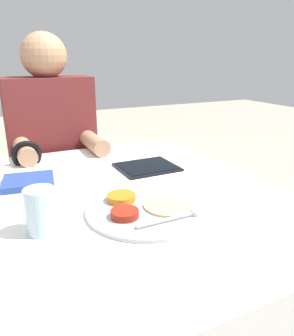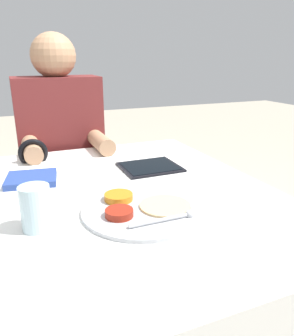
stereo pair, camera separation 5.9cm
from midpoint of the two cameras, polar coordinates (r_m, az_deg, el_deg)
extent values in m
cube|color=silver|center=(1.16, -3.66, -20.77)|extent=(0.93, 1.06, 0.71)
cylinder|color=#B7BABF|center=(0.86, 1.29, -7.28)|extent=(0.32, 0.32, 0.01)
cylinder|color=orange|center=(0.90, -3.09, -5.07)|extent=(0.08, 0.08, 0.02)
cylinder|color=maroon|center=(0.81, -2.77, -7.86)|extent=(0.07, 0.07, 0.02)
cylinder|color=#DBBC7F|center=(0.86, 5.14, -6.57)|extent=(0.13, 0.13, 0.01)
cylinder|color=#B7BABF|center=(0.79, 4.46, -9.10)|extent=(0.16, 0.01, 0.01)
sphere|color=#B7BABF|center=(0.82, 9.46, -8.01)|extent=(0.02, 0.02, 0.02)
cube|color=silver|center=(1.11, -18.00, -2.12)|extent=(0.17, 0.16, 0.01)
cube|color=#28428E|center=(1.11, -18.04, -1.83)|extent=(0.17, 0.16, 0.02)
cube|color=black|center=(1.18, 1.93, 0.14)|extent=(0.21, 0.18, 0.01)
cube|color=black|center=(1.18, 1.93, 0.36)|extent=(0.18, 0.16, 0.00)
cube|color=black|center=(1.77, -12.52, -11.13)|extent=(0.34, 0.22, 0.44)
cube|color=maroon|center=(1.58, -13.79, 4.90)|extent=(0.38, 0.20, 0.57)
sphere|color=tan|center=(1.54, -14.91, 18.41)|extent=(0.19, 0.19, 0.19)
cylinder|color=tan|center=(1.38, -18.29, 3.22)|extent=(0.07, 0.23, 0.07)
cylinder|color=tan|center=(1.42, -6.93, 4.53)|extent=(0.07, 0.23, 0.07)
torus|color=black|center=(1.31, -18.01, 2.49)|extent=(0.11, 0.02, 0.11)
cylinder|color=silver|center=(0.79, -16.79, -6.68)|extent=(0.07, 0.07, 0.11)
camera|label=1|loc=(0.03, -88.31, 0.58)|focal=35.00mm
camera|label=2|loc=(0.03, 91.69, -0.58)|focal=35.00mm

